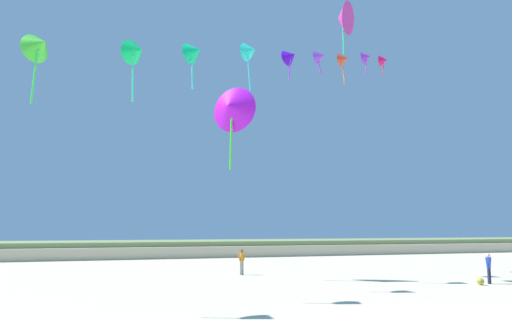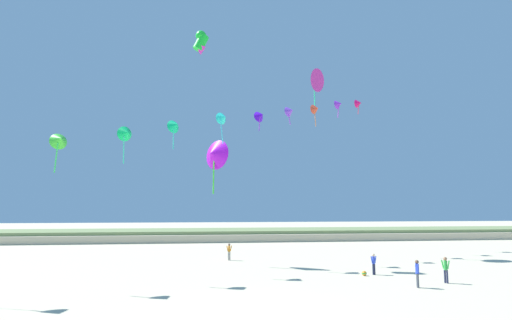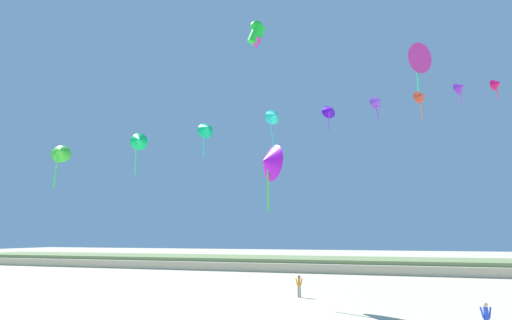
% 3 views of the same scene
% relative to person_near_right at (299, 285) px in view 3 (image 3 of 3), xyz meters
% --- Properties ---
extents(dune_ridge, '(120.00, 12.60, 1.57)m').
position_rel_person_near_right_xyz_m(dune_ridge, '(0.49, 25.49, -0.14)').
color(dune_ridge, beige).
rests_on(dune_ridge, ground).
extents(person_near_right, '(0.56, 0.22, 1.59)m').
position_rel_person_near_right_xyz_m(person_near_right, '(0.00, 0.00, 0.00)').
color(person_near_right, gray).
rests_on(person_near_right, ground).
extents(person_mid_center, '(0.55, 0.24, 1.57)m').
position_rel_person_near_right_xyz_m(person_mid_center, '(10.37, -9.72, -0.01)').
color(person_mid_center, '#282D4C').
rests_on(person_mid_center, ground).
extents(kite_banner_string, '(34.73, 26.44, 19.27)m').
position_rel_person_near_right_xyz_m(kite_banner_string, '(0.89, -2.65, 12.56)').
color(kite_banner_string, '#6CEB19').
extents(large_kite_low_lead, '(2.81, 2.62, 4.33)m').
position_rel_person_near_right_xyz_m(large_kite_low_lead, '(9.91, 4.04, 18.67)').
color(large_kite_low_lead, '#D6309A').
extents(large_kite_mid_trail, '(1.58, 1.04, 2.49)m').
position_rel_person_near_right_xyz_m(large_kite_mid_trail, '(-3.03, -1.14, 20.40)').
color(large_kite_mid_trail, '#19D231').
extents(large_kite_high_solo, '(2.79, 2.80, 5.10)m').
position_rel_person_near_right_xyz_m(large_kite_high_solo, '(-1.64, -2.78, 9.01)').
color(large_kite_high_solo, '#BD15E5').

